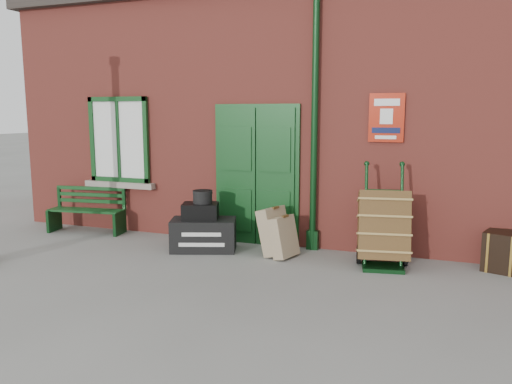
% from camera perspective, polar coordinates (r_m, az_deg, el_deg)
% --- Properties ---
extents(ground, '(80.00, 80.00, 0.00)m').
position_cam_1_polar(ground, '(6.83, -1.87, -9.06)').
color(ground, gray).
rests_on(ground, ground).
extents(station_building, '(10.30, 4.30, 4.36)m').
position_cam_1_polar(station_building, '(9.81, 5.89, 9.23)').
color(station_building, '#AE4438').
rests_on(station_building, ground).
extents(bench, '(1.39, 0.60, 0.84)m').
position_cam_1_polar(bench, '(9.44, -18.68, -1.83)').
color(bench, '#103D17').
rests_on(bench, ground).
extents(houdini_trunk, '(1.11, 0.84, 0.49)m').
position_cam_1_polar(houdini_trunk, '(7.82, -6.01, -4.87)').
color(houdini_trunk, black).
rests_on(houdini_trunk, ground).
extents(strongbox, '(0.64, 0.55, 0.25)m').
position_cam_1_polar(strongbox, '(7.76, -6.39, -2.18)').
color(strongbox, black).
rests_on(strongbox, houdini_trunk).
extents(hatbox, '(0.38, 0.38, 0.20)m').
position_cam_1_polar(hatbox, '(7.74, -6.12, -0.54)').
color(hatbox, black).
rests_on(hatbox, strongbox).
extents(suitcase_back, '(0.49, 0.58, 0.73)m').
position_cam_1_polar(suitcase_back, '(7.52, 2.11, -4.47)').
color(suitcase_back, tan).
rests_on(suitcase_back, ground).
extents(suitcase_front, '(0.42, 0.52, 0.62)m').
position_cam_1_polar(suitcase_front, '(7.39, 3.20, -5.14)').
color(suitcase_front, tan).
rests_on(suitcase_front, ground).
extents(porter_trolley, '(0.81, 0.85, 1.42)m').
position_cam_1_polar(porter_trolley, '(7.15, 14.34, -3.95)').
color(porter_trolley, black).
rests_on(porter_trolley, ground).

